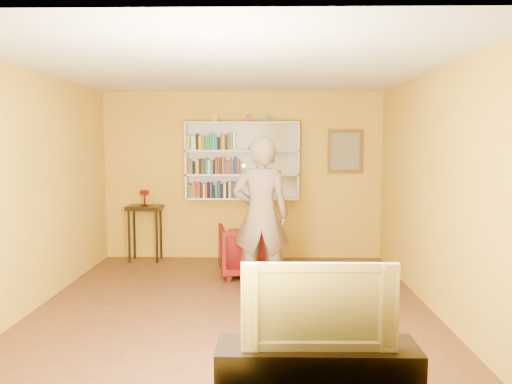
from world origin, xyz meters
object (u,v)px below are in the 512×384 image
bookshelf (242,161)px  armchair (247,250)px  television (318,302)px  console_table (145,215)px  person (261,215)px  tv_cabinet (317,379)px  ruby_lustre (145,194)px

bookshelf → armchair: (0.12, -1.01, -1.23)m
television → armchair: bearing=98.7°
console_table → person: person is taller
bookshelf → person: bookshelf is taller
armchair → television: television is taller
bookshelf → tv_cabinet: 4.90m
console_table → bookshelf: bearing=5.9°
tv_cabinet → person: bearing=98.2°
armchair → tv_cabinet: armchair is taller
bookshelf → television: 4.78m
console_table → tv_cabinet: console_table is taller
console_table → ruby_lustre: (0.00, -0.00, 0.34)m
ruby_lustre → tv_cabinet: (2.28, -4.50, -0.83)m
armchair → console_table: bearing=-36.1°
tv_cabinet → television: (0.00, 0.00, 0.55)m
television → ruby_lustre: bearing=116.0°
bookshelf → television: size_ratio=1.72×
console_table → television: (2.28, -4.50, 0.06)m
tv_cabinet → television: 0.55m
bookshelf → armchair: 1.59m
ruby_lustre → tv_cabinet: 5.11m
console_table → ruby_lustre: size_ratio=3.44×
ruby_lustre → television: size_ratio=0.25×
person → tv_cabinet: size_ratio=1.41×
console_table → person: (1.86, -1.64, 0.25)m
bookshelf → tv_cabinet: (0.73, -4.66, -1.34)m
ruby_lustre → armchair: (1.67, -0.85, -0.71)m
console_table → person: bearing=-41.3°
console_table → ruby_lustre: bearing=-18.4°
armchair → television: (0.61, -3.65, 0.43)m
console_table → television: bearing=-63.2°
ruby_lustre → armchair: ruby_lustre is taller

